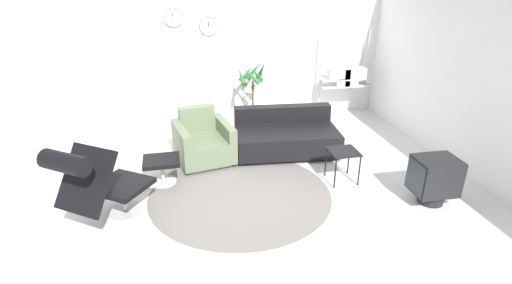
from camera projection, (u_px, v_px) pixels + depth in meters
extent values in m
plane|color=silver|center=(232.00, 188.00, 5.39)|extent=(12.00, 12.00, 0.00)
cube|color=white|center=(208.00, 47.00, 7.27)|extent=(12.00, 0.06, 2.80)
cylinder|color=black|center=(173.00, 18.00, 6.91)|extent=(0.32, 0.01, 0.32)
cylinder|color=white|center=(173.00, 18.00, 6.91)|extent=(0.30, 0.02, 0.30)
cube|color=black|center=(173.00, 16.00, 6.88)|extent=(0.01, 0.01, 0.09)
cylinder|color=black|center=(209.00, 27.00, 7.09)|extent=(0.33, 0.01, 0.33)
cylinder|color=white|center=(209.00, 27.00, 7.09)|extent=(0.31, 0.02, 0.31)
cube|color=black|center=(209.00, 24.00, 7.06)|extent=(0.01, 0.01, 0.09)
cube|color=white|center=(472.00, 74.00, 5.46)|extent=(0.06, 12.00, 2.80)
cylinder|color=slate|center=(240.00, 194.00, 5.26)|extent=(2.39, 2.39, 0.01)
cylinder|color=#BCBCC1|center=(126.00, 210.00, 4.88)|extent=(0.61, 0.61, 0.02)
cylinder|color=#BCBCC1|center=(124.00, 199.00, 4.82)|extent=(0.06, 0.06, 0.30)
cube|color=black|center=(122.00, 185.00, 4.74)|extent=(0.80, 0.80, 0.06)
cube|color=black|center=(86.00, 180.00, 4.20)|extent=(0.74, 0.71, 0.62)
cylinder|color=black|center=(65.00, 163.00, 3.90)|extent=(0.54, 0.47, 0.20)
cylinder|color=#BCBCC1|center=(164.00, 182.00, 5.54)|extent=(0.36, 0.36, 0.02)
cylinder|color=#BCBCC1|center=(163.00, 172.00, 5.47)|extent=(0.05, 0.05, 0.29)
cube|color=black|center=(161.00, 161.00, 5.41)|extent=(0.49, 0.42, 0.06)
cube|color=silver|center=(205.00, 159.00, 6.15)|extent=(0.76, 0.81, 0.06)
cube|color=#667556|center=(204.00, 147.00, 6.07)|extent=(0.70, 0.94, 0.33)
cube|color=#667556|center=(197.00, 118.00, 6.21)|extent=(0.57, 0.28, 0.39)
cube|color=#667556|center=(225.00, 138.00, 6.15)|extent=(0.28, 0.86, 0.54)
cube|color=#667556|center=(182.00, 144.00, 5.91)|extent=(0.28, 0.86, 0.54)
cube|color=black|center=(286.00, 150.00, 6.45)|extent=(1.50, 0.93, 0.05)
cube|color=black|center=(286.00, 139.00, 6.37)|extent=(1.67, 1.08, 0.35)
cube|color=black|center=(282.00, 113.00, 6.59)|extent=(1.61, 0.34, 0.26)
cube|color=black|center=(344.00, 152.00, 5.42)|extent=(0.39, 0.39, 0.02)
cylinder|color=black|center=(335.00, 173.00, 5.32)|extent=(0.02, 0.02, 0.44)
cylinder|color=black|center=(359.00, 171.00, 5.39)|extent=(0.02, 0.02, 0.44)
cylinder|color=black|center=(326.00, 162.00, 5.63)|extent=(0.02, 0.02, 0.44)
cylinder|color=black|center=(349.00, 160.00, 5.70)|extent=(0.02, 0.02, 0.44)
cylinder|color=black|center=(431.00, 197.00, 5.05)|extent=(0.32, 0.32, 0.15)
cube|color=black|center=(435.00, 176.00, 4.93)|extent=(0.53, 0.43, 0.46)
cube|color=#282D33|center=(415.00, 177.00, 4.89)|extent=(0.02, 0.36, 0.40)
cylinder|color=#333338|center=(253.00, 118.00, 7.49)|extent=(0.36, 0.36, 0.27)
cylinder|color=#382819|center=(253.00, 112.00, 7.44)|extent=(0.33, 0.33, 0.02)
cylinder|color=brown|center=(253.00, 96.00, 7.32)|extent=(0.04, 0.04, 0.59)
cone|color=#2D6B33|center=(261.00, 70.00, 7.18)|extent=(0.16, 0.42, 0.42)
cone|color=#2D6B33|center=(254.00, 70.00, 7.25)|extent=(0.35, 0.23, 0.39)
cone|color=#2D6B33|center=(247.00, 73.00, 7.26)|extent=(0.37, 0.27, 0.31)
cone|color=#2D6B33|center=(241.00, 76.00, 7.10)|extent=(0.14, 0.48, 0.30)
cone|color=#2D6B33|center=(251.00, 76.00, 7.01)|extent=(0.37, 0.23, 0.34)
cone|color=#2D6B33|center=(257.00, 75.00, 7.09)|extent=(0.29, 0.25, 0.31)
cylinder|color=#BCBCC1|center=(321.00, 75.00, 7.70)|extent=(0.03, 0.03, 1.65)
cylinder|color=#BCBCC1|center=(366.00, 73.00, 7.88)|extent=(0.03, 0.03, 1.65)
cube|color=silver|center=(345.00, 85.00, 7.77)|extent=(1.01, 0.28, 0.02)
cube|color=silver|center=(346.00, 79.00, 7.71)|extent=(1.01, 0.28, 0.02)
cube|color=beige|center=(341.00, 82.00, 7.70)|extent=(0.27, 0.24, 0.15)
cube|color=silver|center=(338.00, 74.00, 7.63)|extent=(0.41, 0.24, 0.19)
cube|color=#B7B2A8|center=(349.00, 82.00, 7.74)|extent=(0.27, 0.24, 0.11)
cube|color=beige|center=(354.00, 73.00, 7.69)|extent=(0.44, 0.24, 0.20)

